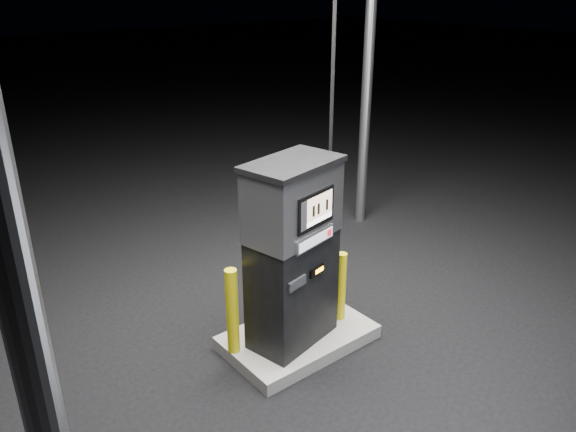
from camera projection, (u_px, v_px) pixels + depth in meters
ground at (298, 343)px, 6.25m from camera, size 80.00×80.00×0.00m
pump_island at (298, 337)px, 6.22m from camera, size 1.60×1.00×0.15m
fuel_dispenser at (293, 253)px, 5.69m from camera, size 1.15×0.78×4.15m
bollard_left at (232, 311)px, 5.69m from camera, size 0.15×0.15×0.95m
bollard_right at (341, 286)px, 6.28m from camera, size 0.14×0.14×0.82m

